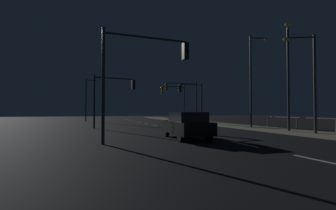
# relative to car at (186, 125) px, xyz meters

# --- Properties ---
(ground_plane) EXTENTS (112.00, 112.00, 0.00)m
(ground_plane) POSITION_rel_car_xyz_m (1.69, 5.34, -0.82)
(ground_plane) COLOR black
(ground_plane) RESTS_ON ground
(sidewalk_right) EXTENTS (2.92, 77.00, 0.14)m
(sidewalk_right) POSITION_rel_car_xyz_m (9.29, 5.34, -0.75)
(sidewalk_right) COLOR gray
(sidewalk_right) RESTS_ON ground
(lane_markings_center) EXTENTS (0.14, 50.00, 0.01)m
(lane_markings_center) POSITION_rel_car_xyz_m (1.69, 8.84, -0.82)
(lane_markings_center) COLOR silver
(lane_markings_center) RESTS_ON ground
(lane_edge_line) EXTENTS (0.14, 53.00, 0.01)m
(lane_edge_line) POSITION_rel_car_xyz_m (7.58, 10.34, -0.82)
(lane_edge_line) COLOR silver
(lane_edge_line) RESTS_ON ground
(car) EXTENTS (2.05, 4.49, 1.57)m
(car) POSITION_rel_car_xyz_m (0.00, 0.00, 0.00)
(car) COLOR black
(car) RESTS_ON ground
(traffic_light_mid_right) EXTENTS (4.35, 0.81, 5.37)m
(traffic_light_mid_right) POSITION_rel_car_xyz_m (6.56, 16.61, 3.13)
(traffic_light_mid_right) COLOR #2D3033
(traffic_light_mid_right) RESTS_ON sidewalk_right
(traffic_light_near_left) EXTENTS (4.79, 0.49, 5.75)m
(traffic_light_near_left) POSITION_rel_car_xyz_m (-2.78, -0.78, 3.27)
(traffic_light_near_left) COLOR #38383D
(traffic_light_near_left) RESTS_ON ground
(traffic_light_far_right) EXTENTS (3.71, 0.35, 5.20)m
(traffic_light_far_right) POSITION_rel_car_xyz_m (6.47, 19.65, 2.98)
(traffic_light_far_right) COLOR #38383D
(traffic_light_far_right) RESTS_ON sidewalk_right
(traffic_light_overhead_east) EXTENTS (4.05, 0.76, 5.01)m
(traffic_light_overhead_east) POSITION_rel_car_xyz_m (-3.05, 10.59, 2.73)
(traffic_light_overhead_east) COLOR #38383D
(traffic_light_overhead_east) RESTS_ON ground
(traffic_light_far_left) EXTENTS (3.24, 0.46, 5.05)m
(traffic_light_far_left) POSITION_rel_car_xyz_m (7.11, 15.03, 2.85)
(traffic_light_far_left) COLOR #38383D
(traffic_light_far_left) RESTS_ON sidewalk_right
(street_lamp_median) EXTENTS (1.95, 0.64, 8.48)m
(street_lamp_median) POSITION_rel_car_xyz_m (9.27, 5.72, 4.32)
(street_lamp_median) COLOR #38383D
(street_lamp_median) RESTS_ON sidewalk_right
(street_lamp_across_street) EXTENTS (2.01, 0.66, 6.62)m
(street_lamp_across_street) POSITION_rel_car_xyz_m (-5.20, 27.06, 3.21)
(street_lamp_across_street) COLOR #2D3033
(street_lamp_across_street) RESTS_ON ground
(street_lamp_far_end) EXTENTS (1.36, 1.32, 7.73)m
(street_lamp_far_end) POSITION_rel_car_xyz_m (8.54, 0.88, 3.92)
(street_lamp_far_end) COLOR #2D3033
(street_lamp_far_end) RESTS_ON sidewalk_right
(street_lamp_mid_block) EXTENTS (1.94, 1.04, 6.58)m
(street_lamp_mid_block) POSITION_rel_car_xyz_m (8.52, -0.88, 3.33)
(street_lamp_mid_block) COLOR #2D3033
(street_lamp_mid_block) RESTS_ON sidewalk_right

